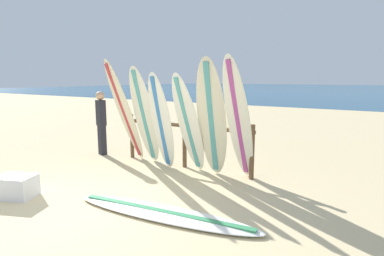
{
  "coord_description": "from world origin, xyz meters",
  "views": [
    {
      "loc": [
        3.63,
        -2.56,
        1.91
      ],
      "look_at": [
        0.05,
        3.08,
        0.82
      ],
      "focal_mm": 28.55,
      "sensor_mm": 36.0,
      "label": 1
    }
  ],
  "objects_px": {
    "surfboard_leaning_left": "(145,116)",
    "surfboard_leaning_center": "(188,124)",
    "surfboard_lying_on_sand": "(163,213)",
    "cooler_box": "(16,187)",
    "surfboard_leaning_right": "(238,120)",
    "surfboard_leaning_center_right": "(212,119)",
    "beachgoer_standing": "(101,120)",
    "surfboard_rack": "(185,135)",
    "surfboard_leaning_far_left": "(125,112)",
    "surfboard_leaning_center_left": "(161,122)"
  },
  "relations": [
    {
      "from": "surfboard_leaning_far_left",
      "to": "surfboard_leaning_center_right",
      "type": "relative_size",
      "value": 1.01
    },
    {
      "from": "surfboard_leaning_center_right",
      "to": "cooler_box",
      "type": "xyz_separation_m",
      "value": [
        -2.19,
        -2.57,
        -0.97
      ]
    },
    {
      "from": "surfboard_leaning_center_right",
      "to": "surfboard_rack",
      "type": "bearing_deg",
      "value": 158.63
    },
    {
      "from": "beachgoer_standing",
      "to": "surfboard_leaning_center_left",
      "type": "bearing_deg",
      "value": -6.16
    },
    {
      "from": "surfboard_leaning_right",
      "to": "cooler_box",
      "type": "relative_size",
      "value": 3.88
    },
    {
      "from": "beachgoer_standing",
      "to": "surfboard_rack",
      "type": "bearing_deg",
      "value": 4.54
    },
    {
      "from": "surfboard_leaning_far_left",
      "to": "surfboard_leaning_right",
      "type": "height_order",
      "value": "surfboard_leaning_far_left"
    },
    {
      "from": "surfboard_leaning_left",
      "to": "beachgoer_standing",
      "type": "height_order",
      "value": "surfboard_leaning_left"
    },
    {
      "from": "surfboard_leaning_center",
      "to": "beachgoer_standing",
      "type": "bearing_deg",
      "value": 176.95
    },
    {
      "from": "surfboard_leaning_center",
      "to": "surfboard_lying_on_sand",
      "type": "height_order",
      "value": "surfboard_leaning_center"
    },
    {
      "from": "surfboard_leaning_center_right",
      "to": "surfboard_lying_on_sand",
      "type": "height_order",
      "value": "surfboard_leaning_center_right"
    },
    {
      "from": "surfboard_leaning_center_left",
      "to": "beachgoer_standing",
      "type": "xyz_separation_m",
      "value": [
        -2.07,
        0.22,
        -0.14
      ]
    },
    {
      "from": "surfboard_leaning_center_left",
      "to": "surfboard_leaning_center_right",
      "type": "distance_m",
      "value": 1.15
    },
    {
      "from": "surfboard_leaning_center",
      "to": "beachgoer_standing",
      "type": "relative_size",
      "value": 1.27
    },
    {
      "from": "surfboard_leaning_center",
      "to": "surfboard_leaning_center_right",
      "type": "bearing_deg",
      "value": 0.5
    },
    {
      "from": "surfboard_leaning_center_left",
      "to": "surfboard_lying_on_sand",
      "type": "bearing_deg",
      "value": -51.85
    },
    {
      "from": "surfboard_leaning_left",
      "to": "surfboard_lying_on_sand",
      "type": "distance_m",
      "value": 2.88
    },
    {
      "from": "surfboard_leaning_left",
      "to": "surfboard_lying_on_sand",
      "type": "xyz_separation_m",
      "value": [
        1.92,
        -1.86,
        -1.06
      ]
    },
    {
      "from": "surfboard_rack",
      "to": "surfboard_leaning_center",
      "type": "height_order",
      "value": "surfboard_leaning_center"
    },
    {
      "from": "surfboard_leaning_far_left",
      "to": "surfboard_leaning_center",
      "type": "bearing_deg",
      "value": 2.05
    },
    {
      "from": "surfboard_leaning_left",
      "to": "beachgoer_standing",
      "type": "distance_m",
      "value": 1.53
    },
    {
      "from": "surfboard_leaning_left",
      "to": "surfboard_rack",
      "type": "bearing_deg",
      "value": 18.87
    },
    {
      "from": "surfboard_leaning_center_right",
      "to": "surfboard_leaning_right",
      "type": "xyz_separation_m",
      "value": [
        0.53,
        0.03,
        0.01
      ]
    },
    {
      "from": "surfboard_leaning_center_left",
      "to": "surfboard_lying_on_sand",
      "type": "xyz_separation_m",
      "value": [
        1.37,
        -1.74,
        -0.99
      ]
    },
    {
      "from": "surfboard_leaning_center",
      "to": "beachgoer_standing",
      "type": "xyz_separation_m",
      "value": [
        -2.69,
        0.14,
        -0.14
      ]
    },
    {
      "from": "surfboard_rack",
      "to": "surfboard_lying_on_sand",
      "type": "bearing_deg",
      "value": -63.68
    },
    {
      "from": "surfboard_leaning_center_left",
      "to": "surfboard_leaning_left",
      "type": "bearing_deg",
      "value": 167.9
    },
    {
      "from": "surfboard_leaning_center_left",
      "to": "beachgoer_standing",
      "type": "distance_m",
      "value": 2.09
    },
    {
      "from": "surfboard_leaning_center_right",
      "to": "beachgoer_standing",
      "type": "relative_size",
      "value": 1.45
    },
    {
      "from": "surfboard_leaning_far_left",
      "to": "surfboard_leaning_left",
      "type": "height_order",
      "value": "surfboard_leaning_far_left"
    },
    {
      "from": "surfboard_leaning_far_left",
      "to": "cooler_box",
      "type": "bearing_deg",
      "value": -89.93
    },
    {
      "from": "surfboard_leaning_center_right",
      "to": "surfboard_leaning_left",
      "type": "bearing_deg",
      "value": 178.84
    },
    {
      "from": "cooler_box",
      "to": "surfboard_leaning_right",
      "type": "bearing_deg",
      "value": 21.32
    },
    {
      "from": "surfboard_leaning_center",
      "to": "surfboard_lying_on_sand",
      "type": "bearing_deg",
      "value": -67.63
    },
    {
      "from": "surfboard_leaning_right",
      "to": "surfboard_lying_on_sand",
      "type": "distance_m",
      "value": 2.19
    },
    {
      "from": "surfboard_rack",
      "to": "surfboard_leaning_center",
      "type": "bearing_deg",
      "value": -46.42
    },
    {
      "from": "surfboard_leaning_center_right",
      "to": "surfboard_lying_on_sand",
      "type": "relative_size",
      "value": 0.79
    },
    {
      "from": "surfboard_leaning_left",
      "to": "surfboard_leaning_center_left",
      "type": "height_order",
      "value": "surfboard_leaning_left"
    },
    {
      "from": "surfboard_leaning_left",
      "to": "surfboard_leaning_center",
      "type": "relative_size",
      "value": 1.08
    },
    {
      "from": "surfboard_rack",
      "to": "beachgoer_standing",
      "type": "distance_m",
      "value": 2.39
    },
    {
      "from": "cooler_box",
      "to": "surfboard_rack",
      "type": "bearing_deg",
      "value": 42.64
    },
    {
      "from": "surfboard_lying_on_sand",
      "to": "beachgoer_standing",
      "type": "xyz_separation_m",
      "value": [
        -3.44,
        1.96,
        0.84
      ]
    },
    {
      "from": "surfboard_leaning_center_left",
      "to": "surfboard_leaning_center",
      "type": "height_order",
      "value": "surfboard_leaning_center_left"
    },
    {
      "from": "surfboard_leaning_far_left",
      "to": "surfboard_leaning_center_right",
      "type": "distance_m",
      "value": 2.19
    },
    {
      "from": "surfboard_leaning_center",
      "to": "surfboard_leaning_center_right",
      "type": "height_order",
      "value": "surfboard_leaning_center_right"
    },
    {
      "from": "surfboard_leaning_center_left",
      "to": "beachgoer_standing",
      "type": "height_order",
      "value": "surfboard_leaning_center_left"
    },
    {
      "from": "surfboard_rack",
      "to": "surfboard_leaning_center_right",
      "type": "distance_m",
      "value": 1.01
    },
    {
      "from": "surfboard_lying_on_sand",
      "to": "surfboard_leaning_far_left",
      "type": "bearing_deg",
      "value": 143.92
    },
    {
      "from": "cooler_box",
      "to": "surfboard_lying_on_sand",
      "type": "bearing_deg",
      "value": -5.27
    },
    {
      "from": "surfboard_rack",
      "to": "cooler_box",
      "type": "distance_m",
      "value": 3.24
    }
  ]
}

